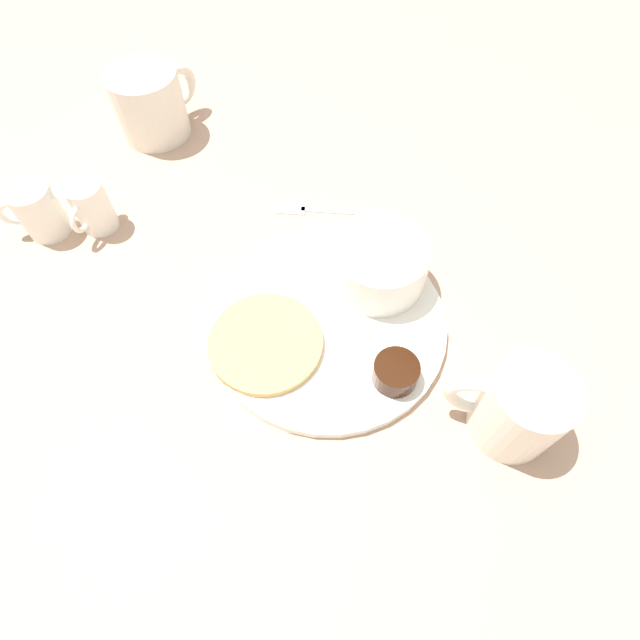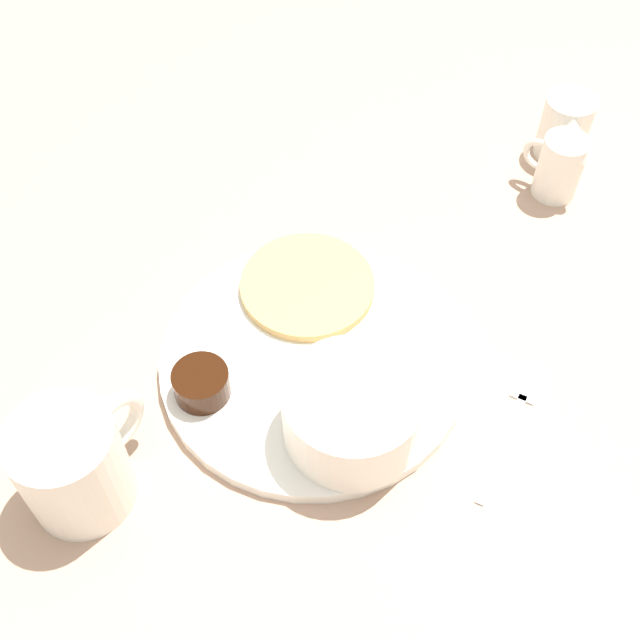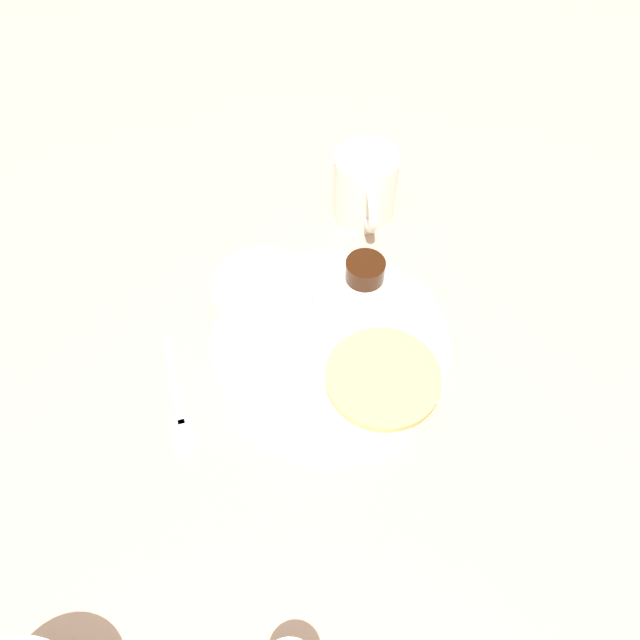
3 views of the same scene
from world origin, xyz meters
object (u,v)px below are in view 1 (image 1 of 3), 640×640
(plate, at_px, (328,322))
(creamer_pitcher_near, at_px, (92,206))
(creamer_pitcher_far, at_px, (38,210))
(fork, at_px, (316,209))
(bowl, at_px, (379,263))
(second_mug, at_px, (151,103))
(coffee_mug, at_px, (518,408))

(plate, distance_m, creamer_pitcher_near, 0.32)
(creamer_pitcher_far, bearing_deg, fork, 136.14)
(bowl, height_order, creamer_pitcher_far, creamer_pitcher_far)
(fork, bearing_deg, second_mug, -83.97)
(bowl, height_order, creamer_pitcher_near, same)
(coffee_mug, xyz_separation_m, fork, (-0.10, -0.33, -0.04))
(creamer_pitcher_far, xyz_separation_m, second_mug, (-0.21, -0.04, 0.01))
(plate, height_order, second_mug, second_mug)
(fork, bearing_deg, creamer_pitcher_near, -44.03)
(creamer_pitcher_far, distance_m, second_mug, 0.22)
(fork, bearing_deg, creamer_pitcher_far, -43.86)
(creamer_pitcher_near, height_order, fork, creamer_pitcher_near)
(creamer_pitcher_far, distance_m, fork, 0.34)
(fork, bearing_deg, plate, 44.86)
(bowl, relative_size, second_mug, 0.83)
(bowl, xyz_separation_m, fork, (-0.04, -0.13, -0.04))
(bowl, distance_m, creamer_pitcher_near, 0.36)
(creamer_pitcher_far, bearing_deg, bowl, 118.63)
(creamer_pitcher_near, xyz_separation_m, creamer_pitcher_far, (0.05, -0.04, 0.00))
(fork, relative_size, second_mug, 0.95)
(coffee_mug, distance_m, creamer_pitcher_near, 0.53)
(coffee_mug, bearing_deg, creamer_pitcher_near, -79.30)
(fork, bearing_deg, coffee_mug, 73.39)
(coffee_mug, relative_size, creamer_pitcher_near, 1.55)
(bowl, distance_m, coffee_mug, 0.21)
(plate, xyz_separation_m, coffee_mug, (-0.02, 0.21, 0.04))
(coffee_mug, bearing_deg, plate, -83.20)
(creamer_pitcher_near, bearing_deg, second_mug, -152.47)
(creamer_pitcher_near, distance_m, fork, 0.28)
(bowl, bearing_deg, fork, -108.76)
(coffee_mug, distance_m, creamer_pitcher_far, 0.58)
(bowl, xyz_separation_m, coffee_mug, (0.05, 0.20, 0.00))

